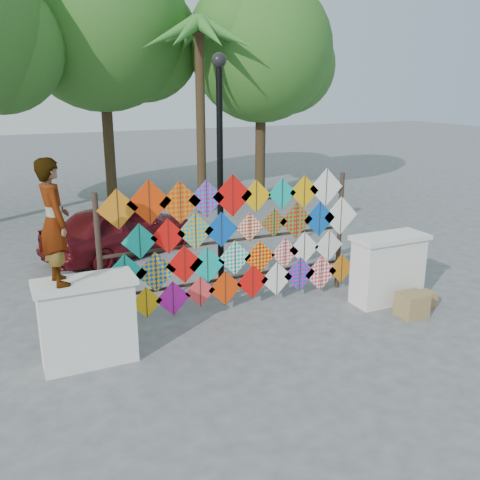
# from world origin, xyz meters

# --- Properties ---
(ground) EXTENTS (80.00, 80.00, 0.00)m
(ground) POSITION_xyz_m (0.00, 0.00, 0.00)
(ground) COLOR gray
(ground) RESTS_ON ground
(parapet_left) EXTENTS (1.40, 0.65, 1.28)m
(parapet_left) POSITION_xyz_m (-2.70, -0.20, 0.65)
(parapet_left) COLOR white
(parapet_left) RESTS_ON ground
(parapet_right) EXTENTS (1.40, 0.65, 1.28)m
(parapet_right) POSITION_xyz_m (2.70, -0.20, 0.65)
(parapet_right) COLOR white
(parapet_right) RESTS_ON ground
(kite_rack) EXTENTS (4.96, 0.24, 2.46)m
(kite_rack) POSITION_xyz_m (0.10, 0.72, 1.23)
(kite_rack) COLOR #31231B
(kite_rack) RESTS_ON ground
(tree_mid) EXTENTS (6.30, 5.60, 8.61)m
(tree_mid) POSITION_xyz_m (0.11, 11.03, 5.77)
(tree_mid) COLOR #412E1B
(tree_mid) RESTS_ON ground
(tree_east) EXTENTS (5.40, 4.80, 7.42)m
(tree_east) POSITION_xyz_m (5.09, 9.53, 4.99)
(tree_east) COLOR #412E1B
(tree_east) RESTS_ON ground
(palm_tree) EXTENTS (3.62, 3.62, 5.83)m
(palm_tree) POSITION_xyz_m (2.20, 8.00, 4.95)
(palm_tree) COLOR #412E1B
(palm_tree) RESTS_ON ground
(vendor_woman) EXTENTS (0.50, 0.68, 1.72)m
(vendor_woman) POSITION_xyz_m (-3.02, -0.20, 2.14)
(vendor_woman) COLOR #99999E
(vendor_woman) RESTS_ON parapet_left
(sedan) EXTENTS (4.01, 2.89, 1.27)m
(sedan) POSITION_xyz_m (-1.11, 4.70, 0.63)
(sedan) COLOR #5D1016
(sedan) RESTS_ON ground
(lamppost) EXTENTS (0.28, 0.28, 4.46)m
(lamppost) POSITION_xyz_m (0.30, 2.00, 2.69)
(lamppost) COLOR black
(lamppost) RESTS_ON ground
(cardboard_box_near) EXTENTS (0.47, 0.42, 0.42)m
(cardboard_box_near) POSITION_xyz_m (2.68, -0.91, 0.21)
(cardboard_box_near) COLOR olive
(cardboard_box_near) RESTS_ON ground
(cardboard_box_far) EXTENTS (0.32, 0.30, 0.27)m
(cardboard_box_far) POSITION_xyz_m (3.20, -0.68, 0.14)
(cardboard_box_far) COLOR olive
(cardboard_box_far) RESTS_ON ground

